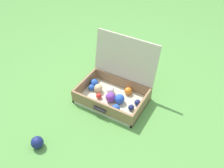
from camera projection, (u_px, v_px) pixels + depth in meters
The scene contains 3 objects.
ground_plane at pixel (117, 106), 2.09m from camera, with size 16.00×16.00×0.00m, color #569342.
open_suitcase at pixel (115, 87), 2.11m from camera, with size 0.56×0.48×0.49m.
stray_ball_on_grass at pixel (37, 142), 1.76m from camera, with size 0.09×0.09×0.09m, color navy.
Camera 1 is at (0.69, -1.28, 1.51)m, focal length 40.09 mm.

